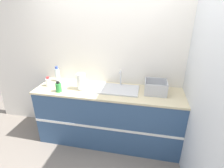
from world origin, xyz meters
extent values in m
plane|color=slate|center=(0.00, 0.00, 0.00)|extent=(12.00, 12.00, 0.00)
cube|color=silver|center=(0.00, 0.65, 1.30)|extent=(4.64, 0.06, 2.60)
cube|color=silver|center=(1.15, 0.31, 1.30)|extent=(0.06, 2.62, 2.60)
cube|color=#33517A|center=(0.00, 0.31, 0.45)|extent=(2.24, 0.62, 0.90)
cube|color=white|center=(0.00, 0.00, 0.45)|extent=(2.24, 0.01, 0.04)
cube|color=beige|center=(0.00, 0.31, 0.92)|extent=(2.27, 0.64, 0.03)
cube|color=silver|center=(0.15, 0.34, 0.94)|extent=(0.60, 0.39, 0.02)
cylinder|color=silver|center=(0.15, 0.51, 1.07)|extent=(0.02, 0.02, 0.24)
cylinder|color=silver|center=(0.15, 0.45, 1.19)|extent=(0.02, 0.13, 0.02)
cylinder|color=#4C4C51|center=(-0.41, 0.25, 0.94)|extent=(0.10, 0.10, 0.01)
cylinder|color=white|center=(-0.41, 0.25, 1.07)|extent=(0.13, 0.13, 0.24)
cube|color=#B7BABF|center=(0.69, 0.36, 0.94)|extent=(0.32, 0.30, 0.01)
cube|color=#B7BABF|center=(0.69, 0.22, 1.03)|extent=(0.32, 0.01, 0.17)
cube|color=#B7BABF|center=(0.69, 0.51, 1.03)|extent=(0.32, 0.01, 0.17)
cube|color=#B7BABF|center=(0.54, 0.36, 1.03)|extent=(0.01, 0.30, 0.17)
cube|color=#B7BABF|center=(0.85, 0.36, 1.03)|extent=(0.01, 0.30, 0.17)
cylinder|color=white|center=(-0.97, 0.27, 1.00)|extent=(0.08, 0.08, 0.13)
cylinder|color=red|center=(-0.97, 0.27, 1.08)|extent=(0.05, 0.05, 0.03)
cylinder|color=#2D8C3D|center=(-0.71, 0.11, 1.00)|extent=(0.09, 0.09, 0.13)
cylinder|color=black|center=(-0.71, 0.11, 1.08)|extent=(0.05, 0.05, 0.03)
cylinder|color=silver|center=(-0.92, 0.49, 1.04)|extent=(0.08, 0.08, 0.22)
cylinder|color=#334C9E|center=(-0.92, 0.49, 1.17)|extent=(0.04, 0.04, 0.05)
camera|label=1|loc=(0.54, -2.03, 2.08)|focal=28.00mm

